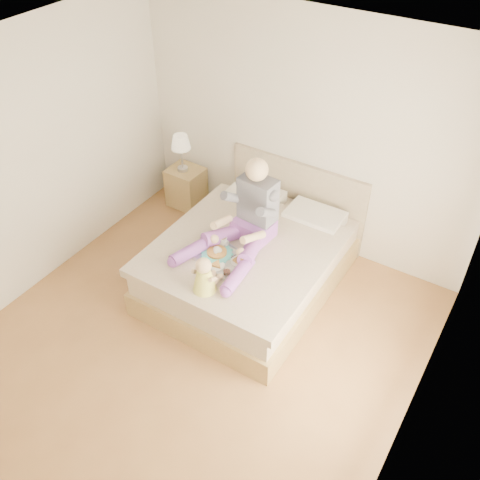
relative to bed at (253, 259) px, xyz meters
The scene contains 7 objects.
room 1.61m from the bed, 85.70° to the right, with size 4.02×4.22×2.71m.
bed is the anchor object (origin of this frame).
nightstand 1.69m from the bed, 151.87° to the left, with size 0.44×0.39×0.52m.
lamp 1.79m from the bed, 152.81° to the left, with size 0.24×0.24×0.49m.
adult 0.58m from the bed, 108.14° to the right, with size 0.79×1.15×0.93m.
tray 0.57m from the bed, 97.82° to the right, with size 0.59×0.51×0.15m.
baby 0.99m from the bed, 89.32° to the right, with size 0.25×0.33×0.37m.
Camera 1 is at (2.18, -2.65, 4.13)m, focal length 40.00 mm.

